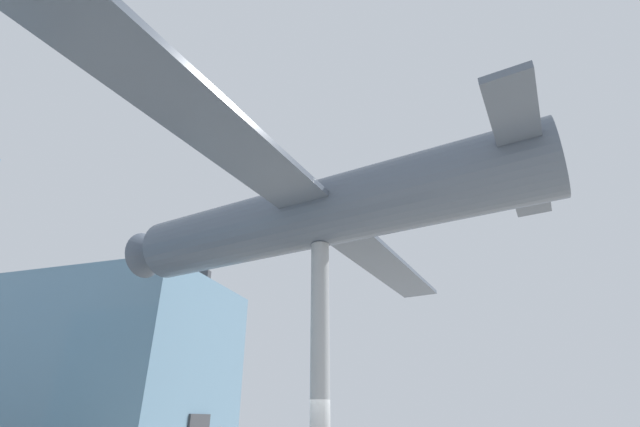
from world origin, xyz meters
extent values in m
cube|color=#60849E|center=(8.51, 15.36, 4.49)|extent=(8.74, 13.45, 8.97)
cube|color=#383A3F|center=(8.51, 15.36, 9.27)|extent=(0.36, 12.77, 0.60)
cylinder|color=#999EA3|center=(0.00, 0.00, 3.43)|extent=(0.54, 0.54, 6.86)
cylinder|color=#4C5666|center=(0.00, 0.00, 7.92)|extent=(4.91, 13.75, 2.12)
cube|color=#4C5666|center=(0.00, 0.00, 7.92)|extent=(21.68, 6.20, 0.18)
cube|color=#4C5666|center=(-1.24, -5.86, 8.08)|extent=(7.03, 2.43, 0.18)
cube|color=#4C5666|center=(-1.24, -5.86, 9.07)|extent=(0.40, 1.11, 1.86)
cone|color=#4C5666|center=(1.53, 7.22, 7.92)|extent=(2.01, 1.50, 1.80)
sphere|color=black|center=(1.69, 7.96, 7.92)|extent=(0.44, 0.44, 0.44)
camera|label=1|loc=(-11.68, -3.47, 2.00)|focal=24.00mm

